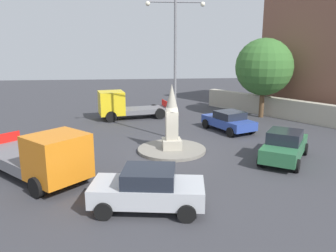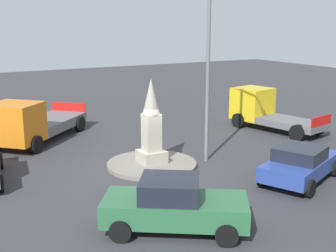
{
  "view_description": "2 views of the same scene",
  "coord_description": "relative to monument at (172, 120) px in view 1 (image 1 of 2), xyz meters",
  "views": [
    {
      "loc": [
        -2.08,
        -18.12,
        5.87
      ],
      "look_at": [
        -0.22,
        -0.11,
        1.48
      ],
      "focal_mm": 36.5,
      "sensor_mm": 36.0,
      "label": 1
    },
    {
      "loc": [
        15.91,
        -8.25,
        6.0
      ],
      "look_at": [
        -0.29,
        0.96,
        1.59
      ],
      "focal_mm": 47.46,
      "sensor_mm": 36.0,
      "label": 2
    }
  ],
  "objects": [
    {
      "name": "truck_orange_parked_left",
      "position": [
        -6.06,
        -3.62,
        -0.71
      ],
      "size": [
        5.89,
        5.93,
        2.28
      ],
      "color": "orange",
      "rests_on": "ground"
    },
    {
      "name": "car_green_parked_right",
      "position": [
        5.55,
        -2.17,
        -0.98
      ],
      "size": [
        3.76,
        4.41,
        1.6
      ],
      "color": "#2D6B42",
      "rests_on": "ground"
    },
    {
      "name": "truck_yellow_approaching",
      "position": [
        -2.97,
        8.78,
        -0.7
      ],
      "size": [
        5.68,
        3.1,
        2.23
      ],
      "color": "yellow",
      "rests_on": "ground"
    },
    {
      "name": "tree_near_wall",
      "position": [
        8.29,
        8.26,
        2.27
      ],
      "size": [
        4.51,
        4.51,
        6.31
      ],
      "color": "brown",
      "rests_on": "ground"
    },
    {
      "name": "corner_building",
      "position": [
        14.51,
        9.9,
        3.93
      ],
      "size": [
        10.68,
        11.04,
        11.4
      ],
      "primitive_type": "cube",
      "rotation": [
        0.0,
        0.0,
        2.17
      ],
      "color": "brown",
      "rests_on": "ground"
    },
    {
      "name": "traffic_island",
      "position": [
        0.0,
        0.0,
        -1.69
      ],
      "size": [
        3.8,
        3.8,
        0.16
      ],
      "primitive_type": "cylinder",
      "color": "gray",
      "rests_on": "ground"
    },
    {
      "name": "car_silver_passing",
      "position": [
        -1.63,
        -6.73,
        -0.98
      ],
      "size": [
        4.27,
        2.53,
        1.55
      ],
      "color": "#B7BABF",
      "rests_on": "ground"
    },
    {
      "name": "stone_boundary_wall",
      "position": [
        10.33,
        7.05,
        -0.98
      ],
      "size": [
        10.22,
        14.52,
        1.58
      ],
      "primitive_type": "cube",
      "rotation": [
        0.0,
        0.0,
        2.17
      ],
      "color": "#B2AA99",
      "rests_on": "ground"
    },
    {
      "name": "ground_plane",
      "position": [
        0.0,
        0.0,
        -1.77
      ],
      "size": [
        80.0,
        80.0,
        0.0
      ],
      "primitive_type": "plane",
      "color": "#38383D"
    },
    {
      "name": "car_blue_waiting",
      "position": [
        4.39,
        4.1,
        -1.06
      ],
      "size": [
        3.17,
        4.3,
        1.39
      ],
      "color": "#2D479E",
      "rests_on": "ground"
    },
    {
      "name": "monument",
      "position": [
        0.0,
        0.0,
        0.0
      ],
      "size": [
        1.04,
        1.04,
        3.6
      ],
      "color": "#B2AA99",
      "rests_on": "traffic_island"
    },
    {
      "name": "streetlamp",
      "position": [
        0.48,
        2.45,
        3.36
      ],
      "size": [
        3.47,
        0.28,
        8.5
      ],
      "color": "slate",
      "rests_on": "ground"
    }
  ]
}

